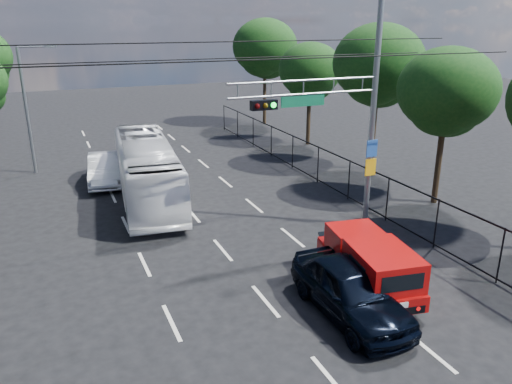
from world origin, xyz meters
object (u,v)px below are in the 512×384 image
navy_hatchback (350,290)px  white_bus (147,170)px  white_van (105,169)px  signal_mast (348,105)px  red_pickup (369,262)px

navy_hatchback → white_bus: (-3.39, 12.66, 0.66)m
white_bus → white_van: 3.88m
white_van → white_bus: bearing=-57.4°
navy_hatchback → signal_mast: bearing=60.3°
red_pickup → white_bus: white_bus is taller
white_van → red_pickup: bearing=-59.3°
signal_mast → white_van: bearing=128.3°
signal_mast → navy_hatchback: bearing=-120.2°
white_van → navy_hatchback: bearing=-65.1°
red_pickup → white_van: 16.36m
signal_mast → red_pickup: (-1.89, -4.57, -4.29)m
signal_mast → white_bus: 10.40m
signal_mast → red_pickup: size_ratio=1.90×
signal_mast → white_van: signal_mast is taller
navy_hatchback → white_van: (-5.00, 16.13, -0.04)m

